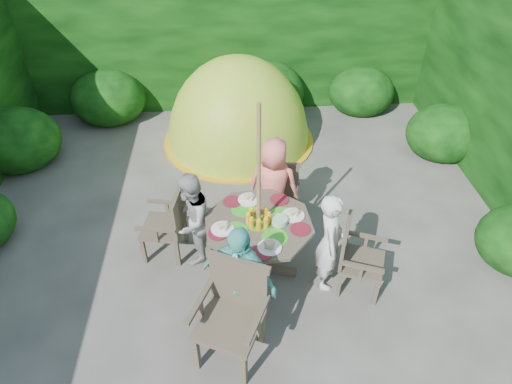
{
  "coord_description": "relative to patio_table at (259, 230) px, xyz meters",
  "views": [
    {
      "loc": [
        -0.08,
        -4.24,
        4.13
      ],
      "look_at": [
        0.21,
        -0.12,
        0.85
      ],
      "focal_mm": 32.0,
      "sensor_mm": 36.0,
      "label": 1
    }
  ],
  "objects": [
    {
      "name": "patio_table",
      "position": [
        0.0,
        0.0,
        0.0
      ],
      "size": [
        1.59,
        1.59,
        0.88
      ],
      "rotation": [
        0.0,
        0.0,
        -0.31
      ],
      "color": "#3B3327",
      "rests_on": "ground"
    },
    {
      "name": "child_back",
      "position": [
        0.24,
        0.76,
        0.04
      ],
      "size": [
        0.74,
        0.59,
        1.31
      ],
      "primitive_type": "imported",
      "rotation": [
        0.0,
        0.0,
        2.83
      ],
      "color": "#F77166",
      "rests_on": "ground"
    },
    {
      "name": "dome_tent",
      "position": [
        -0.12,
        2.9,
        -0.62
      ],
      "size": [
        2.52,
        2.52,
        2.88
      ],
      "rotation": [
        0.0,
        0.0,
        0.05
      ],
      "color": "#8CC726",
      "rests_on": "ground"
    },
    {
      "name": "garden_chair_back",
      "position": [
        0.35,
        1.05,
        -0.16
      ],
      "size": [
        0.54,
        0.49,
        0.85
      ],
      "rotation": [
        0.0,
        0.0,
        3.06
      ],
      "color": "#3B3327",
      "rests_on": "ground"
    },
    {
      "name": "child_right",
      "position": [
        0.76,
        -0.25,
        0.01
      ],
      "size": [
        0.38,
        0.5,
        1.25
      ],
      "primitive_type": "imported",
      "rotation": [
        0.0,
        0.0,
        1.39
      ],
      "color": "silver",
      "rests_on": "ground"
    },
    {
      "name": "garden_chair_left",
      "position": [
        -1.05,
        0.35,
        -0.14
      ],
      "size": [
        0.56,
        0.61,
        0.9
      ],
      "rotation": [
        0.0,
        0.0,
        -1.75
      ],
      "color": "#3B3327",
      "rests_on": "ground"
    },
    {
      "name": "hedge_enclosure",
      "position": [
        -0.21,
        1.85,
        0.63
      ],
      "size": [
        9.0,
        9.0,
        2.5
      ],
      "color": "black",
      "rests_on": "ground"
    },
    {
      "name": "garden_chair_right",
      "position": [
        1.05,
        -0.33,
        -0.15
      ],
      "size": [
        0.62,
        0.65,
        0.87
      ],
      "rotation": [
        0.0,
        0.0,
        1.2
      ],
      "color": "#3B3327",
      "rests_on": "ground"
    },
    {
      "name": "parasol_pole",
      "position": [
        -0.0,
        0.0,
        0.48
      ],
      "size": [
        0.06,
        0.06,
        2.2
      ],
      "primitive_type": "cylinder",
      "rotation": [
        0.0,
        0.0,
        -0.31
      ],
      "color": "brown",
      "rests_on": "ground"
    },
    {
      "name": "garden_chair_front",
      "position": [
        -0.33,
        -1.04,
        -0.06
      ],
      "size": [
        0.8,
        0.77,
        1.05
      ],
      "rotation": [
        0.0,
        0.0,
        -0.43
      ],
      "color": "#3B3327",
      "rests_on": "ground"
    },
    {
      "name": "child_left",
      "position": [
        -0.77,
        0.25,
        -0.01
      ],
      "size": [
        0.61,
        0.7,
        1.21
      ],
      "primitive_type": "imported",
      "rotation": [
        0.0,
        0.0,
        -1.87
      ],
      "color": "#A5A6A1",
      "rests_on": "ground"
    },
    {
      "name": "child_front",
      "position": [
        -0.25,
        -0.76,
        0.06
      ],
      "size": [
        0.86,
        0.69,
        1.36
      ],
      "primitive_type": "imported",
      "rotation": [
        0.0,
        0.0,
        -0.53
      ],
      "color": "#53C3B7",
      "rests_on": "ground"
    },
    {
      "name": "ground",
      "position": [
        -0.21,
        0.52,
        -0.62
      ],
      "size": [
        60.0,
        60.0,
        0.0
      ],
      "primitive_type": "plane",
      "color": "#44423D",
      "rests_on": "ground"
    }
  ]
}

